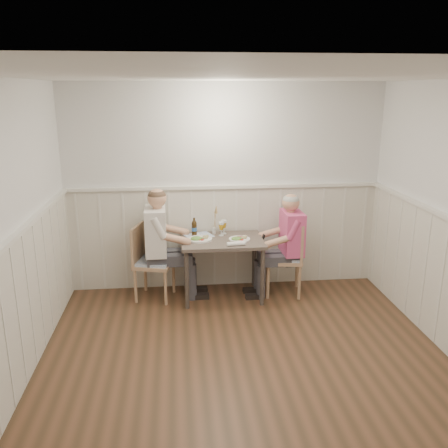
% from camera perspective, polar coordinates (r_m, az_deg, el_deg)
% --- Properties ---
extents(ground_plane, '(4.50, 4.50, 0.00)m').
position_cam_1_polar(ground_plane, '(4.44, 3.31, -18.46)').
color(ground_plane, '#432F1D').
extents(room_shell, '(4.04, 4.54, 2.60)m').
position_cam_1_polar(room_shell, '(3.80, 3.67, 0.82)').
color(room_shell, silver).
rests_on(room_shell, ground).
extents(wainscot, '(4.00, 4.49, 1.34)m').
position_cam_1_polar(wainscot, '(4.71, 2.12, -6.78)').
color(wainscot, silver).
rests_on(wainscot, ground).
extents(dining_table, '(0.99, 0.70, 0.75)m').
position_cam_1_polar(dining_table, '(5.79, -0.20, -2.76)').
color(dining_table, '#4F453D').
rests_on(dining_table, ground).
extents(chair_right, '(0.52, 0.52, 0.95)m').
position_cam_1_polar(chair_right, '(5.99, 7.75, -3.67)').
color(chair_right, tan).
rests_on(chair_right, ground).
extents(chair_left, '(0.53, 0.53, 0.93)m').
position_cam_1_polar(chair_left, '(5.88, -8.94, -4.21)').
color(chair_left, tan).
rests_on(chair_left, ground).
extents(man_in_pink, '(0.61, 0.43, 1.32)m').
position_cam_1_polar(man_in_pink, '(5.94, 7.70, -3.42)').
color(man_in_pink, '#3F3F47').
rests_on(man_in_pink, ground).
extents(diner_cream, '(0.65, 0.46, 1.41)m').
position_cam_1_polar(diner_cream, '(5.83, -7.69, -3.43)').
color(diner_cream, '#3F3F47').
rests_on(diner_cream, ground).
extents(plate_man, '(0.26, 0.26, 0.07)m').
position_cam_1_polar(plate_man, '(5.72, 1.80, -1.74)').
color(plate_man, white).
rests_on(plate_man, dining_table).
extents(plate_diner, '(0.30, 0.30, 0.07)m').
position_cam_1_polar(plate_diner, '(5.72, -3.04, -1.73)').
color(plate_diner, white).
rests_on(plate_diner, dining_table).
extents(beer_glass_a, '(0.07, 0.07, 0.18)m').
position_cam_1_polar(beer_glass_a, '(5.94, -0.01, -0.08)').
color(beer_glass_a, silver).
rests_on(beer_glass_a, dining_table).
extents(beer_glass_b, '(0.07, 0.07, 0.18)m').
position_cam_1_polar(beer_glass_b, '(5.87, -0.33, -0.30)').
color(beer_glass_b, silver).
rests_on(beer_glass_b, dining_table).
extents(beer_bottle, '(0.07, 0.07, 0.23)m').
position_cam_1_polar(beer_bottle, '(5.87, -3.60, -0.48)').
color(beer_bottle, black).
rests_on(beer_bottle, dining_table).
extents(rolled_napkin, '(0.22, 0.07, 0.05)m').
position_cam_1_polar(rolled_napkin, '(5.52, 1.47, -2.39)').
color(rolled_napkin, white).
rests_on(rolled_napkin, dining_table).
extents(grass_vase, '(0.04, 0.04, 0.38)m').
position_cam_1_polar(grass_vase, '(5.93, -1.20, 0.38)').
color(grass_vase, silver).
rests_on(grass_vase, dining_table).
extents(gingham_mat, '(0.40, 0.36, 0.01)m').
position_cam_1_polar(gingham_mat, '(5.89, -3.05, -1.41)').
color(gingham_mat, '#7696C6').
rests_on(gingham_mat, dining_table).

